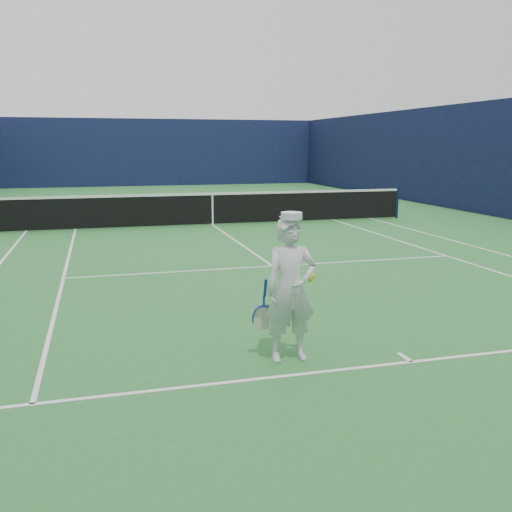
{
  "coord_description": "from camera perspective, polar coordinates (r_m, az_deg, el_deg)",
  "views": [
    {
      "loc": [
        -3.39,
        -17.41,
        2.47
      ],
      "look_at": [
        -1.32,
        -9.91,
        0.95
      ],
      "focal_mm": 40.0,
      "sensor_mm": 36.0,
      "label": 1
    }
  ],
  "objects": [
    {
      "name": "tennis_net",
      "position": [
        17.84,
        -4.38,
        4.88
      ],
      "size": [
        12.88,
        0.09,
        1.07
      ],
      "color": "#141E4C",
      "rests_on": "ground"
    },
    {
      "name": "tennis_player",
      "position": [
        6.56,
        3.47,
        -3.33
      ],
      "size": [
        0.77,
        0.46,
        1.73
      ],
      "rotation": [
        0.0,
        0.0,
        -0.01
      ],
      "color": "silver",
      "rests_on": "ground"
    },
    {
      "name": "court_markings",
      "position": [
        17.91,
        -4.35,
        3.13
      ],
      "size": [
        11.03,
        23.83,
        0.01
      ],
      "color": "white",
      "rests_on": "ground"
    },
    {
      "name": "ground",
      "position": [
        17.91,
        -4.35,
        3.11
      ],
      "size": [
        80.0,
        80.0,
        0.0
      ],
      "primitive_type": "plane",
      "color": "#2B7231",
      "rests_on": "ground"
    },
    {
      "name": "windscreen_fence",
      "position": [
        17.74,
        -4.44,
        9.52
      ],
      "size": [
        20.12,
        36.12,
        4.0
      ],
      "color": "#0F1538",
      "rests_on": "ground"
    }
  ]
}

